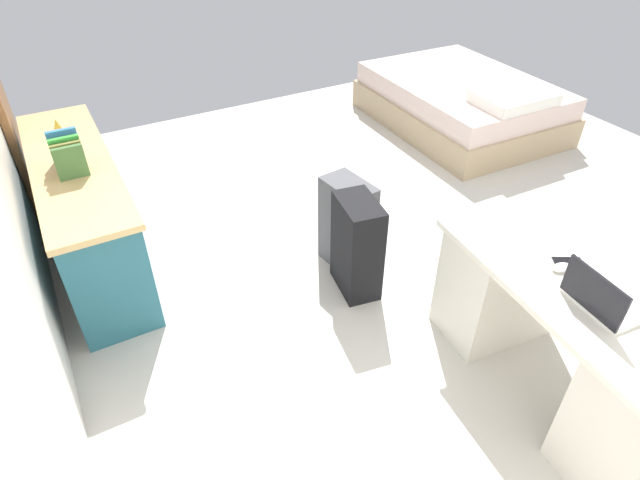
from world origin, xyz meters
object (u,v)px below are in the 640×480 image
Objects in this scene: desk at (565,338)px; bed at (461,103)px; laptop at (600,299)px; computer_mouse at (561,267)px; cell_phone_by_mouse at (568,262)px; credenza at (86,213)px; suitcase_spare_grey at (347,225)px; figurine_small at (57,127)px; suitcase_black at (357,247)px.

desk is 3.31m from bed.
laptop is 3.30× the size of computer_mouse.
credenza is at bearing 73.03° from cell_phone_by_mouse.
suitcase_spare_grey is 1.41m from cell_phone_by_mouse.
laptop is 3.00× the size of figurine_small.
figurine_small is (2.59, 1.95, 0.09)m from cell_phone_by_mouse.
bed is at bearing -89.49° from figurine_small.
laptop reaches higher than suitcase_spare_grey.
laptop reaches higher than computer_mouse.
figurine_small reaches higher than suitcase_spare_grey.
credenza reaches higher than computer_mouse.
laptop is at bearing 170.98° from computer_mouse.
laptop is at bearing -176.24° from cell_phone_by_mouse.
bed is 3.72m from figurine_small.
credenza reaches higher than cell_phone_by_mouse.
desk is 0.83× the size of credenza.
laptop is (-2.43, -1.81, 0.39)m from credenza.
suitcase_black is 4.82× the size of cell_phone_by_mouse.
cell_phone_by_mouse is at bearing 146.78° from bed.
suitcase_black is 1.99× the size of laptop.
figurine_small reaches higher than bed.
laptop is (-1.55, -0.32, 0.46)m from suitcase_spare_grey.
desk is 0.42m from laptop.
cell_phone_by_mouse is at bearing -143.01° from figurine_small.
cell_phone_by_mouse is at bearing -27.07° from laptop.
computer_mouse is 0.91× the size of figurine_small.
cell_phone_by_mouse is 3.25m from figurine_small.
credenza is 2.83× the size of suitcase_spare_grey.
laptop is (-2.90, 1.86, 0.53)m from bed.
credenza is at bearing 46.48° from computer_mouse.
computer_mouse reaches higher than cell_phone_by_mouse.
desk is 2.35× the size of suitcase_spare_grey.
bed is (2.78, -1.78, -0.14)m from desk.
desk is at bearing 147.36° from bed.
figurine_small is at bearing 41.37° from computer_mouse.
bed is 2.96× the size of suitcase_black.
credenza is 16.36× the size of figurine_small.
computer_mouse reaches higher than suitcase_spare_grey.
computer_mouse is at bearing 4.96° from desk.
bed is 3.18m from cell_phone_by_mouse.
computer_mouse is at bearing 137.10° from cell_phone_by_mouse.
suitcase_black is at bearing 155.06° from suitcase_spare_grey.
figurine_small reaches higher than desk.
laptop is at bearing -175.77° from suitcase_spare_grey.
suitcase_spare_grey is 1.41m from computer_mouse.
figurine_small is (2.87, 1.81, 0.04)m from laptop.
desk is at bearing -145.48° from figurine_small.
cell_phone_by_mouse is (-1.27, -0.46, 0.41)m from suitcase_spare_grey.
cell_phone_by_mouse is (0.16, -0.06, 0.35)m from desk.
suitcase_spare_grey is at bearing 15.52° from desk.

